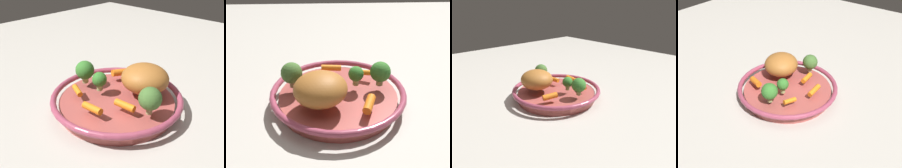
# 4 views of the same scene
# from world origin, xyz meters

# --- Properties ---
(ground_plane) EXTENTS (2.13, 2.13, 0.00)m
(ground_plane) POSITION_xyz_m (0.00, 0.00, 0.00)
(ground_plane) COLOR #B7B2A8
(serving_bowl) EXTENTS (0.35, 0.35, 0.05)m
(serving_bowl) POSITION_xyz_m (0.00, 0.00, 0.02)
(serving_bowl) COLOR #A84C47
(serving_bowl) RESTS_ON ground_plane
(roast_chicken_piece) EXTENTS (0.16, 0.16, 0.08)m
(roast_chicken_piece) POSITION_xyz_m (0.04, 0.06, 0.08)
(roast_chicken_piece) COLOR #A66429
(roast_chicken_piece) RESTS_ON serving_bowl
(baby_carrot_near_rim) EXTENTS (0.05, 0.03, 0.02)m
(baby_carrot_near_rim) POSITION_xyz_m (-0.08, -0.07, 0.05)
(baby_carrot_near_rim) COLOR orange
(baby_carrot_near_rim) RESTS_ON serving_bowl
(baby_carrot_back) EXTENTS (0.06, 0.02, 0.02)m
(baby_carrot_back) POSITION_xyz_m (0.02, -0.10, 0.05)
(baby_carrot_back) COLOR orange
(baby_carrot_back) RESTS_ON serving_bowl
(baby_carrot_center) EXTENTS (0.06, 0.02, 0.02)m
(baby_carrot_center) POSITION_xyz_m (0.06, -0.04, 0.05)
(baby_carrot_center) COLOR orange
(baby_carrot_center) RESTS_ON serving_bowl
(baby_carrot_left) EXTENTS (0.04, 0.06, 0.03)m
(baby_carrot_left) POSITION_xyz_m (-0.07, 0.09, 0.06)
(baby_carrot_left) COLOR orange
(baby_carrot_left) RESTS_ON serving_bowl
(broccoli_floret_edge) EXTENTS (0.04, 0.04, 0.05)m
(broccoli_floret_edge) POSITION_xyz_m (-0.05, -0.02, 0.08)
(broccoli_floret_edge) COLOR #98A866
(broccoli_floret_edge) RESTS_ON serving_bowl
(broccoli_floret_mid) EXTENTS (0.05, 0.05, 0.06)m
(broccoli_floret_mid) POSITION_xyz_m (-0.11, -0.01, 0.08)
(broccoli_floret_mid) COLOR #98A866
(broccoli_floret_mid) RESTS_ON serving_bowl
(broccoli_floret_large) EXTENTS (0.05, 0.05, 0.07)m
(broccoli_floret_large) POSITION_xyz_m (0.12, -0.01, 0.09)
(broccoli_floret_large) COLOR tan
(broccoli_floret_large) RESTS_ON serving_bowl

